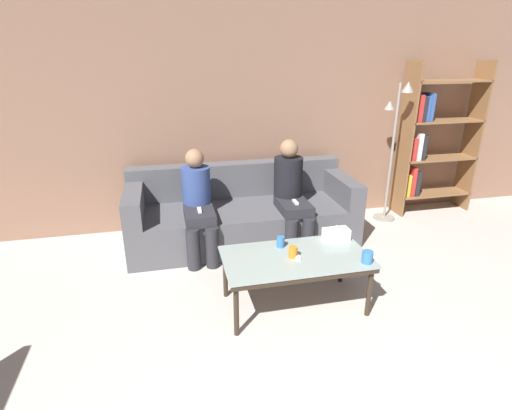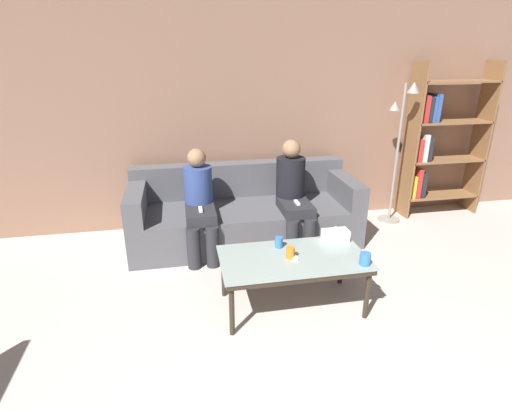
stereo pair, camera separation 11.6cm
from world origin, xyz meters
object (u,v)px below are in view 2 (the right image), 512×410
object	(u,v)px
coffee_table	(293,261)
seated_person_mid_left	(293,192)
couch	(244,214)
cup_far_center	(365,259)
tissue_box	(335,235)
seated_person_left_end	(199,201)
bookshelf	(436,143)
standing_lamp	(400,139)
game_remote	(293,255)
cup_near_right	(279,242)
cup_near_left	(290,253)

from	to	relation	value
coffee_table	seated_person_mid_left	world-z (taller)	seated_person_mid_left
couch	cup_far_center	distance (m)	1.72
tissue_box	seated_person_mid_left	bearing A→B (deg)	97.02
cup_far_center	seated_person_left_end	xyz separation A→B (m)	(-1.16, 1.34, 0.05)
bookshelf	seated_person_mid_left	world-z (taller)	bookshelf
standing_lamp	game_remote	bearing A→B (deg)	-138.35
cup_far_center	seated_person_mid_left	distance (m)	1.37
bookshelf	seated_person_left_end	world-z (taller)	bookshelf
game_remote	seated_person_mid_left	distance (m)	1.18
tissue_box	seated_person_mid_left	size ratio (longest dim) A/B	0.20
cup_near_right	cup_far_center	distance (m)	0.70
couch	game_remote	bearing A→B (deg)	-82.64
seated_person_left_end	seated_person_mid_left	size ratio (longest dim) A/B	0.96
coffee_table	bookshelf	world-z (taller)	bookshelf
bookshelf	seated_person_left_end	distance (m)	3.01
tissue_box	seated_person_left_end	distance (m)	1.42
coffee_table	game_remote	xyz separation A→B (m)	(0.00, 0.00, 0.05)
bookshelf	standing_lamp	size ratio (longest dim) A/B	1.13
cup_near_left	tissue_box	distance (m)	0.51
couch	bookshelf	world-z (taller)	bookshelf
cup_far_center	cup_near_left	bearing A→B (deg)	158.32
coffee_table	cup_near_right	distance (m)	0.21
cup_near_left	seated_person_left_end	distance (m)	1.30
seated_person_mid_left	cup_far_center	bearing A→B (deg)	-82.34
cup_far_center	seated_person_mid_left	bearing A→B (deg)	97.66
cup_near_right	game_remote	xyz separation A→B (m)	(0.07, -0.18, -0.04)
cup_near_right	tissue_box	bearing A→B (deg)	2.96
cup_near_right	standing_lamp	distance (m)	2.28
tissue_box	cup_far_center	bearing A→B (deg)	-80.96
seated_person_left_end	game_remote	bearing A→B (deg)	-59.21
bookshelf	standing_lamp	world-z (taller)	bookshelf
cup_far_center	game_remote	size ratio (longest dim) A/B	0.65
cup_near_left	standing_lamp	distance (m)	2.36
standing_lamp	seated_person_mid_left	xyz separation A→B (m)	(-1.38, -0.38, -0.43)
cup_near_right	seated_person_mid_left	xyz separation A→B (m)	(0.39, 0.95, 0.08)
couch	standing_lamp	xyz separation A→B (m)	(1.87, 0.17, 0.72)
cup_far_center	tissue_box	world-z (taller)	tissue_box
couch	cup_far_center	world-z (taller)	couch
cup_near_left	tissue_box	size ratio (longest dim) A/B	0.42
standing_lamp	seated_person_mid_left	size ratio (longest dim) A/B	1.47
cup_near_left	standing_lamp	bearing A→B (deg)	41.47
cup_near_right	game_remote	size ratio (longest dim) A/B	0.61
game_remote	standing_lamp	world-z (taller)	standing_lamp
standing_lamp	seated_person_left_end	distance (m)	2.44
cup_far_center	seated_person_mid_left	world-z (taller)	seated_person_mid_left
couch	seated_person_left_end	size ratio (longest dim) A/B	2.25
cup_near_left	cup_far_center	xyz separation A→B (m)	(0.53, -0.21, 0.00)
cup_far_center	couch	bearing A→B (deg)	113.14
bookshelf	standing_lamp	distance (m)	0.60
cup_near_right	tissue_box	size ratio (longest dim) A/B	0.41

